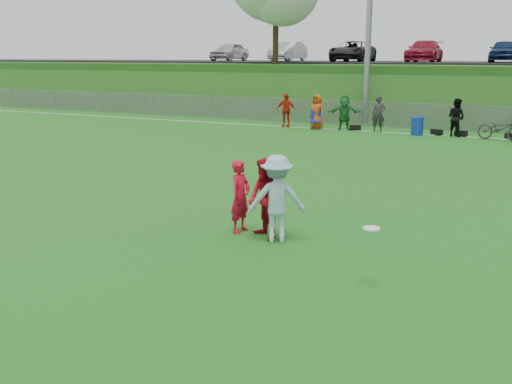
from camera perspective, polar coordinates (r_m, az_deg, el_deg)
The scene contains 15 objects.
ground at distance 10.73m, azimuth -2.40°, elevation -5.92°, with size 120.00×120.00×0.00m, color #286816.
sideline_far at distance 27.59m, azimuth 15.35°, elevation 5.64°, with size 60.00×0.10×0.01m, color white.
fence at distance 29.47m, azimuth 16.13°, elevation 7.33°, with size 58.00×0.06×1.30m.
berm at distance 40.27m, azimuth 18.88°, elevation 9.89°, with size 120.00×18.00×3.00m, color #205A19.
parking_lot at distance 42.21m, azimuth 19.38°, elevation 12.10°, with size 120.00×12.00×0.10m, color black.
car_row at distance 41.36m, azimuth 17.65°, elevation 13.28°, with size 32.04×5.18×1.44m.
spectator_row at distance 28.10m, azimuth 9.85°, elevation 7.79°, with size 9.27×0.97×1.69m.
gear_bags at distance 27.49m, azimuth 17.82°, elevation 5.71°, with size 7.60×0.58×0.26m.
player_red_left at distance 11.68m, azimuth -1.57°, elevation -0.44°, with size 0.55×0.36×1.50m, color red.
player_red_center at distance 11.22m, azimuth 0.92°, elevation -0.72°, with size 0.79×0.61×1.62m, color #A80B1A.
player_blue at distance 11.03m, azimuth 2.11°, elevation -0.69°, with size 1.11×0.64×1.73m, color #98BED3.
frisbee at distance 8.90m, azimuth 11.48°, elevation -3.59°, with size 0.27×0.27×0.02m.
recycling_bin at distance 27.16m, azimuth 15.82°, elevation 6.36°, with size 0.55×0.55×0.82m, color navy.
camp_chair at distance 28.41m, azimuth 5.97°, elevation 6.80°, with size 0.63×0.64×0.91m.
bicycle at distance 26.56m, azimuth 23.24°, elevation 5.85°, with size 0.69×1.97×1.03m, color #2C2C2E.
Camera 1 is at (4.73, -8.94, 3.58)m, focal length 40.00 mm.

